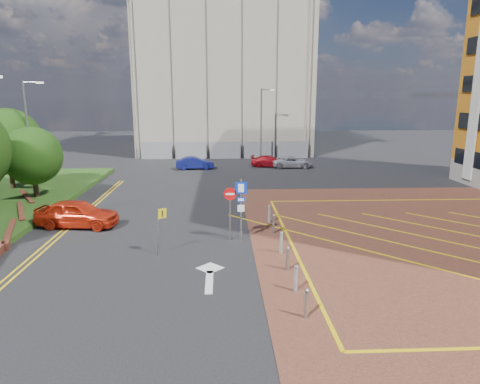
{
  "coord_description": "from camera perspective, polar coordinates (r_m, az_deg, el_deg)",
  "views": [
    {
      "loc": [
        -0.47,
        -19.89,
        7.28
      ],
      "look_at": [
        0.54,
        3.11,
        2.06
      ],
      "focal_mm": 32.0,
      "sensor_mm": 36.0,
      "label": 1
    }
  ],
  "objects": [
    {
      "name": "bollard_row",
      "position": [
        19.65,
        5.79,
        -7.57
      ],
      "size": [
        0.14,
        11.14,
        0.9
      ],
      "color": "#9EA0A8",
      "rests_on": "forecourt"
    },
    {
      "name": "lamp_left_far",
      "position": [
        34.9,
        -26.3,
        7.17
      ],
      "size": [
        1.53,
        0.16,
        8.0
      ],
      "color": "#9EA0A8",
      "rests_on": "grass_bed"
    },
    {
      "name": "sign_cluster",
      "position": [
        21.55,
        -0.41,
        -1.53
      ],
      "size": [
        1.17,
        0.12,
        3.2
      ],
      "color": "#9EA0A8",
      "rests_on": "ground"
    },
    {
      "name": "warning_sign",
      "position": [
        20.06,
        -10.65,
        -4.4
      ],
      "size": [
        0.53,
        0.37,
        2.24
      ],
      "color": "#9EA0A8",
      "rests_on": "ground"
    },
    {
      "name": "construction_building",
      "position": [
        60.0,
        -2.17,
        16.33
      ],
      "size": [
        21.2,
        19.2,
        22.0
      ],
      "primitive_type": "cube",
      "color": "#A19984",
      "rests_on": "ground"
    },
    {
      "name": "car_silver_back",
      "position": [
        44.32,
        6.98,
        3.99
      ],
      "size": [
        4.15,
        1.92,
        1.15
      ],
      "primitive_type": "imported",
      "rotation": [
        0.0,
        0.0,
        1.57
      ],
      "color": "silver",
      "rests_on": "ground"
    },
    {
      "name": "lamp_back",
      "position": [
        48.19,
        2.93,
        9.29
      ],
      "size": [
        1.53,
        0.16,
        8.0
      ],
      "color": "#9EA0A8",
      "rests_on": "ground"
    },
    {
      "name": "car_blue_back",
      "position": [
        43.28,
        -6.02,
        3.87
      ],
      "size": [
        3.9,
        1.66,
        1.25
      ],
      "primitive_type": "imported",
      "rotation": [
        0.0,
        0.0,
        1.66
      ],
      "color": "navy",
      "rests_on": "ground"
    },
    {
      "name": "tree_d",
      "position": [
        36.74,
        -28.55,
        5.91
      ],
      "size": [
        5.0,
        5.0,
        6.08
      ],
      "color": "#3D2B1C",
      "rests_on": "grass_bed"
    },
    {
      "name": "tree_c",
      "position": [
        32.86,
        -25.95,
        4.35
      ],
      "size": [
        4.0,
        4.0,
        4.9
      ],
      "color": "#3D2B1C",
      "rests_on": "grass_bed"
    },
    {
      "name": "ground",
      "position": [
        21.18,
        -1.11,
        -7.32
      ],
      "size": [
        140.0,
        140.0,
        0.0
      ],
      "primitive_type": "plane",
      "color": "black",
      "rests_on": "ground"
    },
    {
      "name": "construction_fence",
      "position": [
        50.3,
        -0.84,
        5.61
      ],
      "size": [
        21.6,
        0.06,
        2.0
      ],
      "primitive_type": "cube",
      "color": "gray",
      "rests_on": "ground"
    },
    {
      "name": "car_red_back",
      "position": [
        44.58,
        4.05,
        4.11
      ],
      "size": [
        4.26,
        2.42,
        1.17
      ],
      "primitive_type": "imported",
      "rotation": [
        0.0,
        0.0,
        1.36
      ],
      "color": "#9D0D16",
      "rests_on": "ground"
    },
    {
      "name": "retaining_wall",
      "position": [
        25.64,
        -28.74,
        -4.87
      ],
      "size": [
        6.06,
        20.33,
        0.4
      ],
      "color": "brown",
      "rests_on": "ground"
    },
    {
      "name": "car_red_left",
      "position": [
        25.78,
        -20.88,
        -2.69
      ],
      "size": [
        4.76,
        2.41,
        1.55
      ],
      "primitive_type": "imported",
      "rotation": [
        0.0,
        0.0,
        1.44
      ],
      "color": "red",
      "rests_on": "ground"
    }
  ]
}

